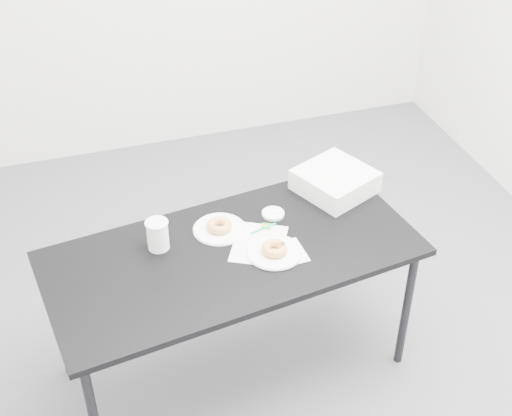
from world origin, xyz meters
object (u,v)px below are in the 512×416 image
object	(u,v)px
plate_far	(220,229)
donut_far	(219,225)
scorecard	(259,244)
donut_near	(275,248)
pen	(263,228)
table	(232,261)
plate_near	(275,252)
coffee_cup	(158,235)
bakery_box	(335,181)

from	to	relation	value
plate_far	donut_far	size ratio (longest dim) A/B	2.13
plate_far	scorecard	bearing A→B (deg)	-47.12
donut_near	donut_far	world-z (taller)	donut_near
pen	plate_far	world-z (taller)	pen
scorecard	donut_far	size ratio (longest dim) A/B	2.53
table	plate_far	size ratio (longest dim) A/B	7.13
scorecard	plate_near	bearing A→B (deg)	-34.34
coffee_cup	plate_near	bearing A→B (deg)	-22.26
plate_near	coffee_cup	world-z (taller)	coffee_cup
plate_near	donut_far	size ratio (longest dim) A/B	2.16
table	coffee_cup	xyz separation A→B (m)	(-0.29, 0.12, 0.12)
plate_far	coffee_cup	world-z (taller)	coffee_cup
table	donut_near	bearing A→B (deg)	-30.65
donut_far	bakery_box	size ratio (longest dim) A/B	0.35
scorecard	plate_far	world-z (taller)	plate_far
table	coffee_cup	world-z (taller)	coffee_cup
donut_near	donut_far	bearing A→B (deg)	128.27
pen	donut_near	bearing A→B (deg)	-107.61
table	bakery_box	bearing A→B (deg)	18.09
donut_near	coffee_cup	xyz separation A→B (m)	(-0.45, 0.18, 0.04)
donut_near	plate_far	world-z (taller)	donut_near
plate_near	donut_far	world-z (taller)	donut_far
plate_near	bakery_box	world-z (taller)	bakery_box
donut_near	plate_far	bearing A→B (deg)	128.27
pen	bakery_box	size ratio (longest dim) A/B	0.41
pen	table	bearing A→B (deg)	-165.30
plate_near	bakery_box	size ratio (longest dim) A/B	0.76
table	plate_near	bearing A→B (deg)	-30.65
pen	donut_near	size ratio (longest dim) A/B	1.16
plate_far	coffee_cup	size ratio (longest dim) A/B	1.70
table	bakery_box	world-z (taller)	bakery_box
table	plate_far	distance (m)	0.16
donut_far	coffee_cup	xyz separation A→B (m)	(-0.27, -0.04, 0.04)
pen	bakery_box	world-z (taller)	bakery_box
donut_far	bakery_box	world-z (taller)	bakery_box
plate_near	coffee_cup	bearing A→B (deg)	157.74
scorecard	donut_near	world-z (taller)	donut_near
donut_far	coffee_cup	distance (m)	0.28
plate_near	bakery_box	distance (m)	0.54
donut_far	plate_far	bearing A→B (deg)	0.00
pen	coffee_cup	size ratio (longest dim) A/B	0.94
scorecard	donut_far	xyz separation A→B (m)	(-0.13, 0.14, 0.02)
pen	donut_far	xyz separation A→B (m)	(-0.18, 0.06, 0.02)
table	donut_far	world-z (taller)	donut_far
donut_near	bakery_box	xyz separation A→B (m)	(0.41, 0.35, 0.02)
scorecard	pen	distance (m)	0.10
scorecard	pen	xyz separation A→B (m)	(0.05, 0.09, 0.01)
donut_far	coffee_cup	size ratio (longest dim) A/B	0.80
table	donut_far	xyz separation A→B (m)	(-0.01, 0.15, 0.08)
scorecard	bakery_box	distance (m)	0.53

